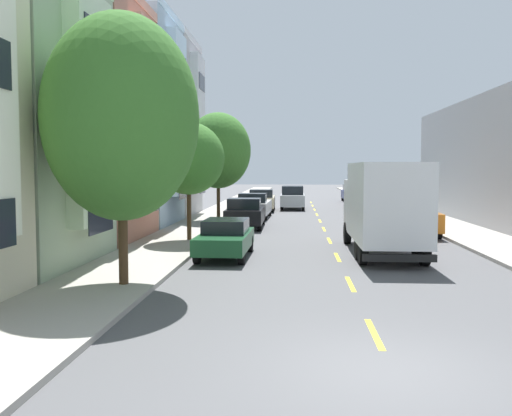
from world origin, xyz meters
TOP-DOWN VIEW (x-y plane):
  - ground_plane at (0.00, 30.00)m, footprint 160.00×160.00m
  - sidewalk_left at (-7.10, 28.00)m, footprint 3.20×120.00m
  - sidewalk_right at (7.10, 28.00)m, footprint 3.20×120.00m
  - lane_centerline_dashes at (0.00, 24.50)m, footprint 0.14×47.20m
  - townhouse_third_terracotta at (-14.67, 16.13)m, footprint 12.75×6.83m
  - townhouse_fourth_powder_blue at (-14.73, 23.16)m, footprint 12.87×6.83m
  - townhouse_fifth_dove_grey at (-15.14, 30.19)m, footprint 13.69×6.83m
  - street_tree_nearest at (-6.40, 5.91)m, footprint 4.28×4.28m
  - street_tree_second at (-6.40, 15.80)m, footprint 3.22×3.22m
  - street_tree_third at (-6.40, 25.69)m, footprint 4.07×4.07m
  - delivery_box_truck at (1.80, 12.73)m, footprint 2.42×7.75m
  - parked_pickup_black at (-4.41, 22.46)m, footprint 2.04×5.32m
  - parked_pickup_navy at (4.29, 48.45)m, footprint 2.06×5.32m
  - parked_pickup_teal at (4.31, 36.35)m, footprint 2.08×5.33m
  - parked_sedan_red at (4.38, 41.69)m, footprint 1.88×4.53m
  - parked_pickup_white at (-4.36, 28.67)m, footprint 2.14×5.35m
  - parked_suv_orange at (4.41, 19.56)m, footprint 2.06×4.84m
  - parked_sedan_forest at (-4.25, 11.73)m, footprint 1.88×4.53m
  - parked_pickup_champagne at (-4.23, 35.34)m, footprint 2.09×5.33m
  - moving_silver_sedan at (-1.80, 37.42)m, footprint 1.95×4.80m

SIDE VIEW (x-z plane):
  - ground_plane at x=0.00m, z-range 0.00..0.00m
  - lane_centerline_dashes at x=0.00m, z-range 0.00..0.01m
  - sidewalk_left at x=-7.10m, z-range 0.00..0.14m
  - sidewalk_right at x=7.10m, z-range 0.00..0.14m
  - parked_sedan_red at x=4.38m, z-range 0.03..1.46m
  - parked_sedan_forest at x=-4.25m, z-range 0.03..1.46m
  - parked_pickup_black at x=-4.41m, z-range -0.04..1.69m
  - parked_pickup_navy at x=4.29m, z-range -0.04..1.69m
  - parked_pickup_teal at x=4.31m, z-range -0.04..1.69m
  - parked_pickup_white at x=-4.36m, z-range -0.04..1.69m
  - parked_pickup_champagne at x=-4.23m, z-range -0.04..1.69m
  - parked_suv_orange at x=4.41m, z-range 0.02..1.95m
  - moving_silver_sedan at x=-1.80m, z-range 0.02..1.95m
  - delivery_box_truck at x=1.80m, z-range 0.21..3.79m
  - street_tree_second at x=-6.40m, z-range 1.16..6.47m
  - street_tree_third at x=-6.40m, z-range 1.13..7.83m
  - street_tree_nearest at x=-6.40m, z-range 1.02..8.50m
  - townhouse_third_terracotta at x=-14.67m, z-range -0.20..11.00m
  - townhouse_fourth_powder_blue at x=-14.73m, z-range -0.20..12.18m
  - townhouse_fifth_dove_grey at x=-15.14m, z-range -0.20..12.24m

